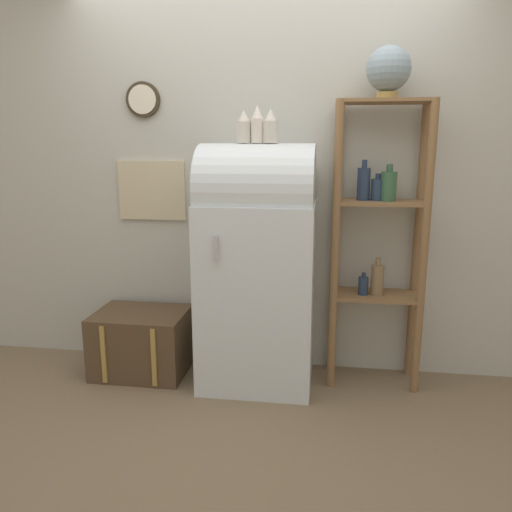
{
  "coord_description": "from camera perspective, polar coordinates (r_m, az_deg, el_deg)",
  "views": [
    {
      "loc": [
        0.43,
        -2.76,
        1.53
      ],
      "look_at": [
        -0.01,
        0.26,
        0.84
      ],
      "focal_mm": 35.0,
      "sensor_mm": 36.0,
      "label": 1
    }
  ],
  "objects": [
    {
      "name": "vase_left",
      "position": [
        3.07,
        -1.39,
        14.44
      ],
      "size": [
        0.09,
        0.09,
        0.19
      ],
      "color": "beige",
      "rests_on": "refrigerator"
    },
    {
      "name": "ground_plane",
      "position": [
        3.18,
        -0.56,
        -16.08
      ],
      "size": [
        12.0,
        12.0,
        0.0
      ],
      "primitive_type": "plane",
      "color": "#7A664C"
    },
    {
      "name": "wall_back",
      "position": [
        3.36,
        0.82,
        9.59
      ],
      "size": [
        7.0,
        0.09,
        2.7
      ],
      "color": "#B7B7AD",
      "rests_on": "ground_plane"
    },
    {
      "name": "vase_center",
      "position": [
        3.05,
        0.05,
        14.69
      ],
      "size": [
        0.07,
        0.07,
        0.22
      ],
      "color": "silver",
      "rests_on": "refrigerator"
    },
    {
      "name": "globe",
      "position": [
        3.16,
        14.92,
        19.89
      ],
      "size": [
        0.26,
        0.26,
        0.3
      ],
      "color": "#AD8942",
      "rests_on": "shelf_unit"
    },
    {
      "name": "suitcase_trunk",
      "position": [
        3.53,
        -12.92,
        -9.57
      ],
      "size": [
        0.61,
        0.47,
        0.43
      ],
      "color": "brown",
      "rests_on": "ground_plane"
    },
    {
      "name": "refrigerator",
      "position": [
        3.14,
        0.15,
        -0.93
      ],
      "size": [
        0.71,
        0.6,
        1.54
      ],
      "color": "silver",
      "rests_on": "ground_plane"
    },
    {
      "name": "vase_right",
      "position": [
        3.04,
        1.68,
        14.49
      ],
      "size": [
        0.09,
        0.09,
        0.2
      ],
      "color": "beige",
      "rests_on": "refrigerator"
    },
    {
      "name": "shelf_unit",
      "position": [
        3.19,
        13.73,
        2.91
      ],
      "size": [
        0.57,
        0.3,
        1.79
      ],
      "color": "olive",
      "rests_on": "ground_plane"
    }
  ]
}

